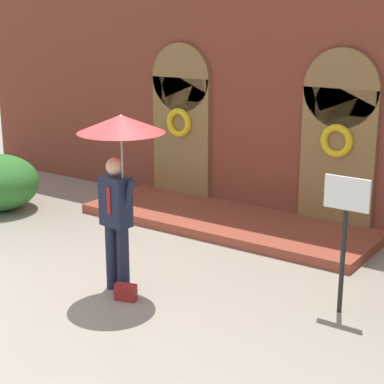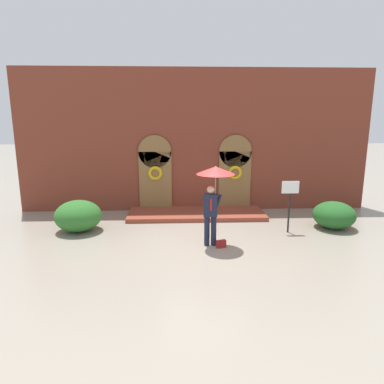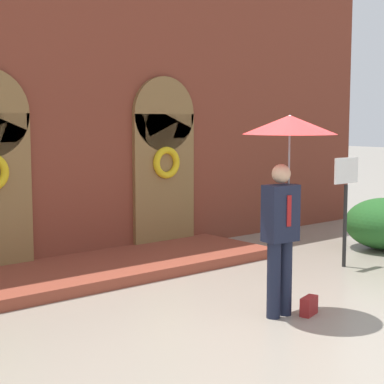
% 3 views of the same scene
% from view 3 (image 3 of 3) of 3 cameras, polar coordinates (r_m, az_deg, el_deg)
% --- Properties ---
extents(ground_plane, '(80.00, 80.00, 0.00)m').
position_cam_3_polar(ground_plane, '(7.66, 6.15, -11.14)').
color(ground_plane, gray).
extents(building_facade, '(14.00, 2.30, 5.60)m').
position_cam_3_polar(building_facade, '(10.60, -10.28, 8.38)').
color(building_facade, brown).
rests_on(building_facade, ground).
extents(person_with_umbrella, '(1.10, 1.10, 2.36)m').
position_cam_3_polar(person_with_umbrella, '(7.51, 8.46, 3.36)').
color(person_with_umbrella, '#191E33').
rests_on(person_with_umbrella, ground).
extents(handbag, '(0.30, 0.20, 0.22)m').
position_cam_3_polar(handbag, '(7.84, 10.35, -9.94)').
color(handbag, maroon).
rests_on(handbag, ground).
extents(sign_post, '(0.56, 0.06, 1.72)m').
position_cam_3_polar(sign_post, '(10.25, 13.51, -0.12)').
color(sign_post, black).
rests_on(sign_post, ground).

